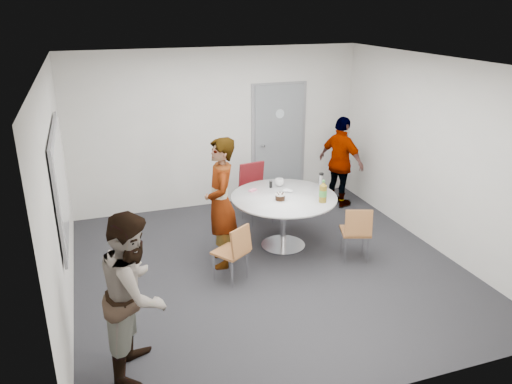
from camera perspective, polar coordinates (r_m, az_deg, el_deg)
name	(u,v)px	position (r m, az deg, el deg)	size (l,w,h in m)	color
floor	(268,268)	(6.83, 1.43, -8.63)	(5.00, 5.00, 0.00)	black
ceiling	(270,63)	(5.99, 1.66, 14.51)	(5.00, 5.00, 0.00)	silver
wall_back	(218,129)	(8.58, -4.34, 7.19)	(5.00, 5.00, 0.00)	beige
wall_left	(58,196)	(5.94, -21.71, -0.47)	(5.00, 5.00, 0.00)	beige
wall_right	(435,155)	(7.49, 19.80, 4.02)	(5.00, 5.00, 0.00)	beige
wall_front	(376,265)	(4.22, 13.56, -8.13)	(5.00, 5.00, 0.00)	beige
door	(278,142)	(8.97, 2.58, 5.70)	(1.02, 0.17, 2.12)	slate
whiteboard	(61,182)	(6.09, -21.42, 1.09)	(0.04, 1.90, 1.25)	gray
table	(286,203)	(7.14, 3.41, -1.27)	(1.51, 1.51, 1.10)	silver
chair_near_left	(235,249)	(6.30, -2.43, -6.48)	(0.52, 0.53, 0.78)	brown
chair_near_right	(357,229)	(6.92, 11.43, -4.17)	(0.49, 0.51, 0.80)	brown
chair_far	(255,186)	(8.09, -0.15, 0.72)	(0.51, 0.55, 0.95)	maroon
person_main	(221,203)	(6.59, -4.04, -1.29)	(0.65, 0.42, 1.77)	#A5C6EA
person_left	(135,293)	(4.88, -13.67, -11.17)	(0.79, 0.62, 1.63)	white
person_right	(341,162)	(8.70, 9.69, 3.35)	(0.93, 0.39, 1.59)	black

